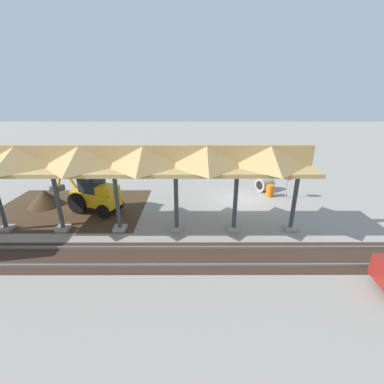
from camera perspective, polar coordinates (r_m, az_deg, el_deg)
name	(u,v)px	position (r m, az deg, el deg)	size (l,w,h in m)	color
ground_plane	(241,200)	(19.36, 10.90, -1.78)	(120.00, 120.00, 0.00)	gray
dirt_work_zone	(72,208)	(19.58, -25.19, -3.21)	(9.99, 7.00, 0.01)	#42301E
platform_canopy	(144,159)	(13.71, -10.66, 7.17)	(17.60, 3.20, 4.90)	#9E998E
rail_tracks	(268,257)	(13.21, 16.64, -13.62)	(60.00, 2.58, 0.15)	slate
stop_sign	(288,178)	(20.16, 20.57, 2.86)	(0.62, 0.48, 2.17)	gray
backhoe	(94,193)	(18.03, -21.01, -0.24)	(5.32, 3.13, 2.82)	#EAB214
dirt_mound	(46,205)	(20.90, -29.61, -2.53)	(4.69, 4.69, 2.26)	#42301E
concrete_pipe	(265,184)	(21.54, 15.84, 1.67)	(1.54, 1.51, 1.09)	#9E9384
traffic_barrel	(270,191)	(20.46, 16.94, 0.27)	(0.56, 0.56, 0.90)	orange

